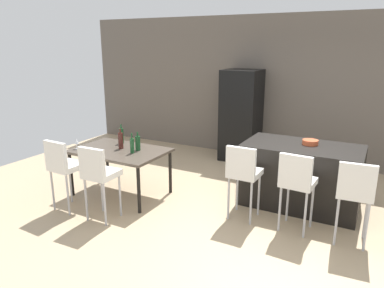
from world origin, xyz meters
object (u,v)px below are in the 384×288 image
at_px(wine_glass_right, 76,141).
at_px(wine_bottle_left, 121,136).
at_px(dining_chair_far, 98,172).
at_px(wine_bottle_near, 132,145).
at_px(bar_chair_middle, 297,180).
at_px(wine_bottle_middle, 138,143).
at_px(refrigerator, 241,116).
at_px(bar_chair_left, 243,171).
at_px(kitchen_island, 301,175).
at_px(bar_chair_right, 355,190).
at_px(wine_bottle_end, 121,140).
at_px(fruit_bowl, 310,142).
at_px(dining_chair_near, 63,164).
at_px(dining_table, 120,153).

bearing_deg(wine_glass_right, wine_bottle_left, 56.30).
bearing_deg(dining_chair_far, wine_bottle_near, 92.95).
height_order(bar_chair_middle, wine_bottle_middle, bar_chair_middle).
relative_size(wine_glass_right, refrigerator, 0.09).
bearing_deg(bar_chair_left, wine_bottle_middle, 179.94).
distance_m(kitchen_island, bar_chair_right, 1.18).
bearing_deg(kitchen_island, wine_bottle_middle, -159.97).
height_order(wine_bottle_end, refrigerator, refrigerator).
relative_size(bar_chair_right, wine_bottle_end, 3.32).
distance_m(dining_chair_far, wine_bottle_middle, 0.97).
relative_size(refrigerator, fruit_bowl, 8.18).
distance_m(bar_chair_left, wine_bottle_left, 2.23).
bearing_deg(kitchen_island, wine_glass_right, -158.80).
xyz_separation_m(bar_chair_middle, wine_bottle_near, (-2.42, -0.16, 0.16)).
xyz_separation_m(wine_bottle_middle, wine_bottle_end, (-0.29, -0.05, 0.01)).
bearing_deg(dining_chair_near, dining_table, 68.89).
relative_size(wine_bottle_left, fruit_bowl, 1.42).
bearing_deg(wine_glass_right, wine_bottle_end, 30.67).
relative_size(dining_table, dining_chair_near, 1.36).
bearing_deg(dining_chair_far, refrigerator, 79.21).
distance_m(kitchen_island, dining_chair_near, 3.42).
xyz_separation_m(wine_glass_right, refrigerator, (1.60, 2.92, 0.06)).
relative_size(bar_chair_middle, wine_bottle_middle, 3.62).
bearing_deg(wine_bottle_left, fruit_bowl, 14.29).
bearing_deg(bar_chair_right, wine_bottle_near, -177.04).
xyz_separation_m(bar_chair_left, wine_bottle_middle, (-1.73, 0.00, 0.16)).
relative_size(kitchen_island, wine_bottle_left, 5.17).
xyz_separation_m(kitchen_island, wine_bottle_end, (-2.61, -0.89, 0.41)).
bearing_deg(wine_bottle_left, bar_chair_middle, -4.01).
distance_m(kitchen_island, wine_bottle_left, 2.90).
relative_size(kitchen_island, bar_chair_right, 1.57).
bearing_deg(dining_chair_near, wine_bottle_end, 71.81).
relative_size(dining_chair_far, wine_bottle_middle, 3.62).
bearing_deg(bar_chair_left, bar_chair_middle, 0.01).
bearing_deg(dining_table, fruit_bowl, 21.48).
bearing_deg(dining_chair_far, fruit_bowl, 38.92).
distance_m(dining_chair_far, wine_bottle_left, 1.29).
distance_m(kitchen_island, wine_glass_right, 3.45).
height_order(dining_table, fruit_bowl, fruit_bowl).
height_order(dining_table, wine_glass_right, wine_glass_right).
distance_m(dining_chair_far, fruit_bowl, 3.01).
distance_m(bar_chair_right, wine_bottle_middle, 3.11).
distance_m(bar_chair_right, wine_glass_right, 4.01).
xyz_separation_m(wine_bottle_left, refrigerator, (1.20, 2.32, 0.05)).
relative_size(bar_chair_middle, dining_chair_near, 1.00).
distance_m(kitchen_island, dining_table, 2.76).
xyz_separation_m(dining_chair_near, wine_bottle_end, (0.30, 0.90, 0.17)).
bearing_deg(fruit_bowl, kitchen_island, -130.30).
height_order(dining_chair_near, wine_bottle_middle, dining_chair_near).
distance_m(dining_table, wine_bottle_middle, 0.34).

